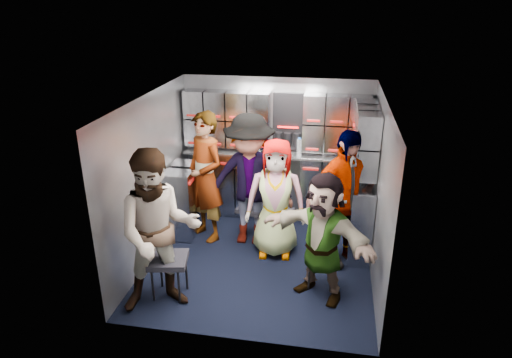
% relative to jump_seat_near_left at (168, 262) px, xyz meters
% --- Properties ---
extents(floor, '(3.00, 3.00, 0.00)m').
position_rel_jump_seat_near_left_xyz_m(floor, '(0.89, 0.92, -0.44)').
color(floor, black).
rests_on(floor, ground).
extents(wall_back, '(2.80, 0.04, 2.10)m').
position_rel_jump_seat_near_left_xyz_m(wall_back, '(0.89, 2.42, 0.61)').
color(wall_back, gray).
rests_on(wall_back, ground).
extents(wall_left, '(0.04, 3.00, 2.10)m').
position_rel_jump_seat_near_left_xyz_m(wall_left, '(-0.51, 0.92, 0.61)').
color(wall_left, gray).
rests_on(wall_left, ground).
extents(wall_right, '(0.04, 3.00, 2.10)m').
position_rel_jump_seat_near_left_xyz_m(wall_right, '(2.29, 0.92, 0.61)').
color(wall_right, gray).
rests_on(wall_right, ground).
extents(ceiling, '(2.80, 3.00, 0.02)m').
position_rel_jump_seat_near_left_xyz_m(ceiling, '(0.89, 0.92, 1.66)').
color(ceiling, silver).
rests_on(ceiling, wall_back).
extents(cart_bank_back, '(2.68, 0.38, 0.99)m').
position_rel_jump_seat_near_left_xyz_m(cart_bank_back, '(0.89, 2.21, 0.06)').
color(cart_bank_back, gray).
rests_on(cart_bank_back, ground).
extents(cart_bank_left, '(0.38, 0.76, 0.99)m').
position_rel_jump_seat_near_left_xyz_m(cart_bank_left, '(-0.30, 1.48, 0.06)').
color(cart_bank_left, gray).
rests_on(cart_bank_left, ground).
extents(counter, '(2.68, 0.42, 0.03)m').
position_rel_jump_seat_near_left_xyz_m(counter, '(0.89, 2.21, 0.58)').
color(counter, silver).
rests_on(counter, cart_bank_back).
extents(locker_bank_back, '(2.68, 0.28, 0.82)m').
position_rel_jump_seat_near_left_xyz_m(locker_bank_back, '(0.89, 2.27, 1.05)').
color(locker_bank_back, gray).
rests_on(locker_bank_back, wall_back).
extents(locker_bank_right, '(0.28, 1.00, 0.82)m').
position_rel_jump_seat_near_left_xyz_m(locker_bank_right, '(2.14, 1.62, 1.05)').
color(locker_bank_right, gray).
rests_on(locker_bank_right, wall_right).
extents(right_cabinet, '(0.28, 1.20, 1.00)m').
position_rel_jump_seat_near_left_xyz_m(right_cabinet, '(2.14, 1.52, 0.06)').
color(right_cabinet, gray).
rests_on(right_cabinet, ground).
extents(coffee_niche, '(0.46, 0.16, 0.84)m').
position_rel_jump_seat_near_left_xyz_m(coffee_niche, '(1.07, 2.33, 1.03)').
color(coffee_niche, black).
rests_on(coffee_niche, wall_back).
extents(red_latch_strip, '(2.60, 0.02, 0.03)m').
position_rel_jump_seat_near_left_xyz_m(red_latch_strip, '(0.89, 2.01, 0.44)').
color(red_latch_strip, '#B11512').
rests_on(red_latch_strip, cart_bank_back).
extents(jump_seat_near_left, '(0.48, 0.46, 0.49)m').
position_rel_jump_seat_near_left_xyz_m(jump_seat_near_left, '(0.00, 0.00, 0.00)').
color(jump_seat_near_left, black).
rests_on(jump_seat_near_left, ground).
extents(jump_seat_mid_left, '(0.45, 0.44, 0.43)m').
position_rel_jump_seat_near_left_xyz_m(jump_seat_mid_left, '(0.67, 1.55, -0.05)').
color(jump_seat_mid_left, black).
rests_on(jump_seat_mid_left, ground).
extents(jump_seat_center, '(0.44, 0.42, 0.50)m').
position_rel_jump_seat_near_left_xyz_m(jump_seat_center, '(1.05, 1.30, 0.00)').
color(jump_seat_center, black).
rests_on(jump_seat_center, ground).
extents(jump_seat_mid_right, '(0.48, 0.47, 0.46)m').
position_rel_jump_seat_near_left_xyz_m(jump_seat_mid_right, '(1.89, 1.24, -0.03)').
color(jump_seat_mid_right, black).
rests_on(jump_seat_mid_right, ground).
extents(jump_seat_near_right, '(0.34, 0.32, 0.40)m').
position_rel_jump_seat_near_left_xyz_m(jump_seat_near_right, '(1.68, 0.48, -0.09)').
color(jump_seat_near_right, black).
rests_on(jump_seat_near_right, ground).
extents(attendant_standing, '(0.79, 0.75, 1.81)m').
position_rel_jump_seat_near_left_xyz_m(attendant_standing, '(0.06, 1.39, 0.47)').
color(attendant_standing, black).
rests_on(attendant_standing, ground).
extents(attendant_arc_a, '(1.09, 0.98, 1.82)m').
position_rel_jump_seat_near_left_xyz_m(attendant_arc_a, '(-0.00, -0.18, 0.47)').
color(attendant_arc_a, black).
rests_on(attendant_arc_a, ground).
extents(attendant_arc_b, '(1.18, 0.69, 1.82)m').
position_rel_jump_seat_near_left_xyz_m(attendant_arc_b, '(0.67, 1.37, 0.47)').
color(attendant_arc_b, black).
rests_on(attendant_arc_b, ground).
extents(attendant_arc_c, '(0.81, 0.56, 1.58)m').
position_rel_jump_seat_near_left_xyz_m(attendant_arc_c, '(1.05, 1.12, 0.35)').
color(attendant_arc_c, black).
rests_on(attendant_arc_c, ground).
extents(attendant_arc_d, '(1.09, 0.93, 1.76)m').
position_rel_jump_seat_near_left_xyz_m(attendant_arc_d, '(1.89, 1.06, 0.44)').
color(attendant_arc_d, black).
rests_on(attendant_arc_d, ground).
extents(attendant_arc_e, '(1.43, 1.08, 1.50)m').
position_rel_jump_seat_near_left_xyz_m(attendant_arc_e, '(1.68, 0.30, 0.31)').
color(attendant_arc_e, black).
rests_on(attendant_arc_e, ground).
extents(bottle_left, '(0.07, 0.07, 0.24)m').
position_rel_jump_seat_near_left_xyz_m(bottle_left, '(0.66, 2.16, 0.71)').
color(bottle_left, white).
rests_on(bottle_left, counter).
extents(bottle_mid, '(0.07, 0.07, 0.24)m').
position_rel_jump_seat_near_left_xyz_m(bottle_mid, '(0.39, 2.16, 0.71)').
color(bottle_mid, white).
rests_on(bottle_mid, counter).
extents(bottle_right, '(0.07, 0.07, 0.24)m').
position_rel_jump_seat_near_left_xyz_m(bottle_right, '(1.25, 2.16, 0.71)').
color(bottle_right, white).
rests_on(bottle_right, counter).
extents(cup_left, '(0.07, 0.07, 0.10)m').
position_rel_jump_seat_near_left_xyz_m(cup_left, '(-0.14, 2.15, 0.64)').
color(cup_left, tan).
rests_on(cup_left, counter).
extents(cup_right, '(0.08, 0.08, 0.10)m').
position_rel_jump_seat_near_left_xyz_m(cup_right, '(1.91, 2.15, 0.64)').
color(cup_right, tan).
rests_on(cup_right, counter).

